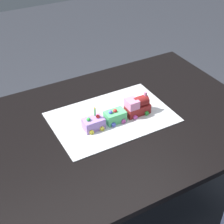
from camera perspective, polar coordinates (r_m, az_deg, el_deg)
ground_plane at (r=2.21m, az=1.16°, el=-16.86°), size 8.00×8.00×0.00m
dining_table at (r=1.74m, az=1.41°, el=-4.25°), size 1.40×1.00×0.74m
cake_board at (r=1.69m, az=0.00°, el=-0.87°), size 0.60×0.40×0.00m
cake_locomotive at (r=1.69m, az=4.32°, el=1.04°), size 0.14×0.08×0.12m
cake_car_gondola_mint_green at (r=1.65m, az=0.50°, el=-0.74°), size 0.10×0.08×0.07m
cake_car_caboose_lavender at (r=1.61m, az=-3.16°, el=-1.96°), size 0.10×0.08×0.07m
birthday_candle at (r=1.57m, az=-2.94°, el=0.12°), size 0.01×0.01×0.05m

